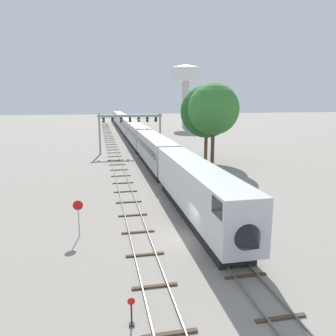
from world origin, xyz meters
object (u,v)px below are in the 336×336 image
water_tower (186,77)px  trackside_tree_left (207,112)px  passenger_train (132,130)px  signal_gantry (130,123)px  switch_stand (132,316)px  stop_sign (78,213)px  trackside_tree_mid (214,109)px

water_tower → trackside_tree_left: 67.06m
passenger_train → signal_gantry: (-2.25, -19.42, 3.10)m
signal_gantry → switch_stand: 50.72m
water_tower → trackside_tree_left: bearing=-101.7°
stop_sign → trackside_tree_left: bearing=55.7°
signal_gantry → trackside_tree_left: size_ratio=0.96×
water_tower → stop_sign: (-32.81, -93.50, -15.63)m
passenger_train → water_tower: bearing=57.0°
trackside_tree_left → water_tower: bearing=78.3°
passenger_train → trackside_tree_mid: 36.07m
trackside_tree_left → trackside_tree_mid: 4.48m
passenger_train → trackside_tree_left: bearing=-72.6°
water_tower → stop_sign: 100.31m
signal_gantry → trackside_tree_left: 15.89m
water_tower → stop_sign: bearing=-109.3°
trackside_tree_left → trackside_tree_mid: size_ratio=0.99×
trackside_tree_mid → stop_sign: bearing=-128.3°
water_tower → trackside_tree_mid: (-13.81, -69.48, -8.75)m
signal_gantry → water_tower: (25.06, 54.51, 11.79)m
water_tower → switch_stand: water_tower is taller
passenger_train → signal_gantry: 19.79m
signal_gantry → stop_sign: (-7.75, -38.99, -3.84)m
switch_stand → trackside_tree_left: trackside_tree_left is taller
passenger_train → stop_sign: (-10.00, -58.41, -0.74)m
signal_gantry → trackside_tree_mid: size_ratio=0.95×
passenger_train → signal_gantry: size_ratio=11.04×
passenger_train → stop_sign: size_ratio=46.39×
switch_stand → passenger_train: bearing=84.2°
stop_sign → trackside_tree_left: size_ratio=0.23×
switch_stand → trackside_tree_mid: size_ratio=0.12×
trackside_tree_mid → water_tower: bearing=78.8°
trackside_tree_mid → trackside_tree_left: bearing=85.2°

